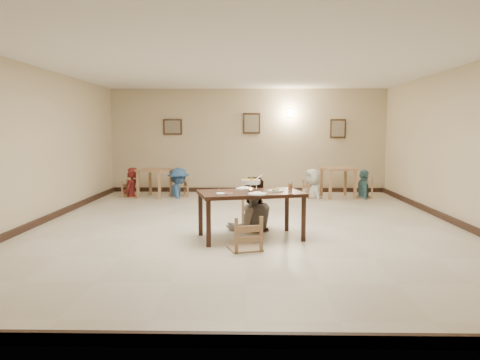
{
  "coord_description": "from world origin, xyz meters",
  "views": [
    {
      "loc": [
        0.04,
        -8.68,
        1.78
      ],
      "look_at": [
        -0.12,
        -0.57,
        0.93
      ],
      "focal_mm": 35.0,
      "sensor_mm": 36.0,
      "label": 1
    }
  ],
  "objects_px": {
    "bg_chair_rr": "(364,179)",
    "bg_diner_b": "(178,168)",
    "bg_table_right": "(338,173)",
    "drink_glass": "(290,186)",
    "bg_chair_lr": "(179,179)",
    "bg_diner_a": "(131,168)",
    "main_table": "(251,197)",
    "chair_near": "(245,217)",
    "bg_chair_ll": "(131,181)",
    "bg_diner_d": "(364,169)",
    "bg_table_left": "(155,174)",
    "chair_far": "(252,203)",
    "main_diner": "(251,177)",
    "curry_warmer": "(251,182)",
    "bg_diner_c": "(313,169)",
    "bg_chair_rl": "(313,181)"
  },
  "relations": [
    {
      "from": "main_table",
      "to": "bg_diner_d",
      "type": "bearing_deg",
      "value": 43.32
    },
    {
      "from": "curry_warmer",
      "to": "bg_table_right",
      "type": "bearing_deg",
      "value": 64.21
    },
    {
      "from": "curry_warmer",
      "to": "main_table",
      "type": "bearing_deg",
      "value": 92.14
    },
    {
      "from": "chair_far",
      "to": "bg_table_right",
      "type": "height_order",
      "value": "chair_far"
    },
    {
      "from": "main_table",
      "to": "bg_table_right",
      "type": "distance_m",
      "value": 5.4
    },
    {
      "from": "bg_chair_rl",
      "to": "bg_chair_rr",
      "type": "relative_size",
      "value": 0.86
    },
    {
      "from": "drink_glass",
      "to": "bg_chair_lr",
      "type": "distance_m",
      "value": 5.36
    },
    {
      "from": "bg_diner_d",
      "to": "bg_table_left",
      "type": "bearing_deg",
      "value": 95.22
    },
    {
      "from": "drink_glass",
      "to": "bg_diner_c",
      "type": "distance_m",
      "value": 4.69
    },
    {
      "from": "main_table",
      "to": "chair_near",
      "type": "bearing_deg",
      "value": -111.63
    },
    {
      "from": "bg_chair_ll",
      "to": "bg_diner_a",
      "type": "bearing_deg",
      "value": -171.54
    },
    {
      "from": "curry_warmer",
      "to": "drink_glass",
      "type": "xyz_separation_m",
      "value": [
        0.67,
        0.25,
        -0.1
      ]
    },
    {
      "from": "chair_near",
      "to": "main_diner",
      "type": "bearing_deg",
      "value": -111.75
    },
    {
      "from": "bg_diner_c",
      "to": "curry_warmer",
      "type": "bearing_deg",
      "value": -42.94
    },
    {
      "from": "main_table",
      "to": "bg_table_right",
      "type": "bearing_deg",
      "value": 49.52
    },
    {
      "from": "bg_chair_rr",
      "to": "bg_diner_b",
      "type": "xyz_separation_m",
      "value": [
        -4.99,
        0.03,
        0.28
      ]
    },
    {
      "from": "bg_chair_lr",
      "to": "bg_chair_rr",
      "type": "relative_size",
      "value": 0.95
    },
    {
      "from": "main_diner",
      "to": "bg_table_left",
      "type": "bearing_deg",
      "value": -75.65
    },
    {
      "from": "chair_far",
      "to": "bg_table_right",
      "type": "relative_size",
      "value": 0.99
    },
    {
      "from": "curry_warmer",
      "to": "bg_chair_rl",
      "type": "relative_size",
      "value": 0.4
    },
    {
      "from": "bg_diner_b",
      "to": "bg_diner_c",
      "type": "bearing_deg",
      "value": -108.55
    },
    {
      "from": "drink_glass",
      "to": "bg_diner_c",
      "type": "relative_size",
      "value": 0.09
    },
    {
      "from": "bg_table_right",
      "to": "bg_diner_d",
      "type": "distance_m",
      "value": 0.7
    },
    {
      "from": "bg_chair_ll",
      "to": "bg_diner_d",
      "type": "relative_size",
      "value": 0.57
    },
    {
      "from": "chair_far",
      "to": "bg_chair_lr",
      "type": "distance_m",
      "value": 4.52
    },
    {
      "from": "bg_table_right",
      "to": "bg_diner_a",
      "type": "relative_size",
      "value": 0.59
    },
    {
      "from": "bg_table_right",
      "to": "bg_diner_b",
      "type": "relative_size",
      "value": 0.59
    },
    {
      "from": "chair_far",
      "to": "bg_table_left",
      "type": "height_order",
      "value": "chair_far"
    },
    {
      "from": "bg_chair_ll",
      "to": "bg_chair_rl",
      "type": "height_order",
      "value": "bg_chair_rl"
    },
    {
      "from": "bg_diner_b",
      "to": "chair_far",
      "type": "bearing_deg",
      "value": -171.65
    },
    {
      "from": "drink_glass",
      "to": "bg_table_right",
      "type": "xyz_separation_m",
      "value": [
        1.69,
        4.63,
        -0.18
      ]
    },
    {
      "from": "bg_chair_lr",
      "to": "curry_warmer",
      "type": "bearing_deg",
      "value": 1.33
    },
    {
      "from": "main_diner",
      "to": "bg_table_right",
      "type": "relative_size",
      "value": 2.05
    },
    {
      "from": "curry_warmer",
      "to": "bg_diner_c",
      "type": "distance_m",
      "value": 5.12
    },
    {
      "from": "bg_chair_lr",
      "to": "bg_diner_c",
      "type": "xyz_separation_m",
      "value": [
        3.61,
        -0.07,
        0.29
      ]
    },
    {
      "from": "main_table",
      "to": "chair_near",
      "type": "relative_size",
      "value": 1.88
    },
    {
      "from": "bg_chair_rl",
      "to": "bg_diner_b",
      "type": "distance_m",
      "value": 3.63
    },
    {
      "from": "main_table",
      "to": "bg_table_left",
      "type": "bearing_deg",
      "value": 103.59
    },
    {
      "from": "chair_far",
      "to": "bg_chair_ll",
      "type": "xyz_separation_m",
      "value": [
        -3.24,
        4.0,
        -0.03
      ]
    },
    {
      "from": "bg_diner_a",
      "to": "bg_table_left",
      "type": "bearing_deg",
      "value": 96.26
    },
    {
      "from": "chair_far",
      "to": "chair_near",
      "type": "relative_size",
      "value": 0.94
    },
    {
      "from": "chair_near",
      "to": "bg_diner_b",
      "type": "bearing_deg",
      "value": -89.26
    },
    {
      "from": "bg_table_left",
      "to": "bg_diner_a",
      "type": "distance_m",
      "value": 0.66
    },
    {
      "from": "chair_far",
      "to": "bg_chair_rr",
      "type": "height_order",
      "value": "bg_chair_rr"
    },
    {
      "from": "drink_glass",
      "to": "bg_chair_lr",
      "type": "xyz_separation_m",
      "value": [
        -2.62,
        4.66,
        -0.36
      ]
    },
    {
      "from": "bg_chair_rl",
      "to": "bg_diner_d",
      "type": "xyz_separation_m",
      "value": [
        1.38,
        0.05,
        0.32
      ]
    },
    {
      "from": "bg_chair_ll",
      "to": "bg_diner_a",
      "type": "distance_m",
      "value": 0.37
    },
    {
      "from": "drink_glass",
      "to": "bg_table_right",
      "type": "relative_size",
      "value": 0.15
    },
    {
      "from": "chair_far",
      "to": "bg_chair_ll",
      "type": "height_order",
      "value": "chair_far"
    },
    {
      "from": "drink_glass",
      "to": "bg_chair_rr",
      "type": "bearing_deg",
      "value": 62.84
    }
  ]
}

